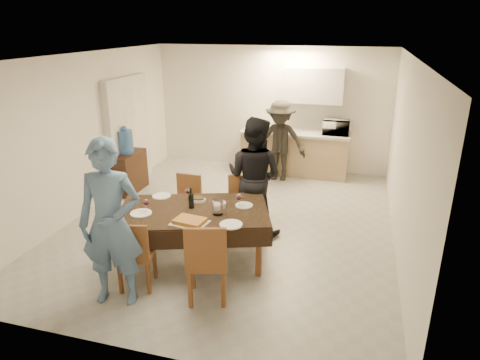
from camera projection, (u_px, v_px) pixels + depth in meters
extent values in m
cube|color=#9D9C98|center=(231.00, 223.00, 6.91)|extent=(5.00, 6.00, 0.02)
cube|color=white|center=(229.00, 56.00, 6.01)|extent=(5.00, 6.00, 0.02)
cube|color=white|center=(271.00, 109.00, 9.17)|extent=(5.00, 0.02, 2.60)
cube|color=white|center=(131.00, 234.00, 3.75)|extent=(5.00, 0.02, 2.60)
cube|color=white|center=(86.00, 134.00, 7.09)|extent=(0.02, 6.00, 2.60)
cube|color=white|center=(405.00, 158.00, 5.82)|extent=(0.02, 6.00, 2.60)
cube|color=silver|center=(128.00, 132.00, 8.24)|extent=(0.15, 1.40, 2.10)
cube|color=tan|center=(294.00, 154.00, 9.03)|extent=(2.20, 0.60, 0.86)
cube|color=#B8B7B2|center=(295.00, 133.00, 8.87)|extent=(2.24, 0.64, 0.05)
cube|color=silver|center=(313.00, 85.00, 8.58)|extent=(1.20, 0.34, 0.70)
cube|color=black|center=(194.00, 211.00, 5.57)|extent=(2.18, 1.68, 0.04)
cube|color=brown|center=(195.00, 237.00, 5.70)|extent=(0.07, 0.07, 0.71)
cube|color=brown|center=(136.00, 254.00, 5.11)|extent=(0.50, 0.50, 0.05)
cube|color=brown|center=(127.00, 243.00, 4.85)|extent=(0.41, 0.14, 0.44)
cube|color=brown|center=(207.00, 261.00, 4.87)|extent=(0.57, 0.57, 0.05)
cube|color=brown|center=(200.00, 249.00, 4.58)|extent=(0.45, 0.17, 0.49)
cube|color=brown|center=(185.00, 206.00, 6.47)|extent=(0.41, 0.41, 0.05)
cube|color=brown|center=(179.00, 196.00, 6.22)|extent=(0.40, 0.05, 0.43)
cube|color=brown|center=(242.00, 211.00, 6.23)|extent=(0.51, 0.51, 0.05)
cube|color=brown|center=(238.00, 200.00, 5.97)|extent=(0.43, 0.14, 0.46)
cube|color=#331C11|center=(128.00, 172.00, 8.10)|extent=(0.41, 0.81, 0.75)
cylinder|color=#4375C3|center=(125.00, 142.00, 7.89)|extent=(0.29, 0.29, 0.44)
cylinder|color=white|center=(218.00, 207.00, 5.40)|extent=(0.13, 0.13, 0.20)
cube|color=gold|center=(190.00, 221.00, 5.19)|extent=(0.46, 0.38, 0.05)
cylinder|color=white|center=(220.00, 205.00, 5.64)|extent=(0.16, 0.16, 0.06)
cylinder|color=white|center=(198.00, 200.00, 5.83)|extent=(0.21, 0.21, 0.04)
cylinder|color=white|center=(141.00, 213.00, 5.45)|extent=(0.27, 0.27, 0.02)
cylinder|color=white|center=(231.00, 225.00, 5.14)|extent=(0.28, 0.28, 0.02)
cylinder|color=white|center=(162.00, 196.00, 5.99)|extent=(0.26, 0.26, 0.01)
cylinder|color=white|center=(244.00, 205.00, 5.68)|extent=(0.24, 0.24, 0.01)
imported|color=silver|center=(336.00, 127.00, 8.60)|extent=(0.52, 0.36, 0.29)
imported|color=#5475A1|center=(111.00, 224.00, 4.68)|extent=(0.79, 0.61, 1.93)
imported|color=black|center=(254.00, 177.00, 6.32)|extent=(1.00, 0.85, 1.79)
imported|color=black|center=(280.00, 141.00, 8.55)|extent=(1.05, 0.60, 1.62)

